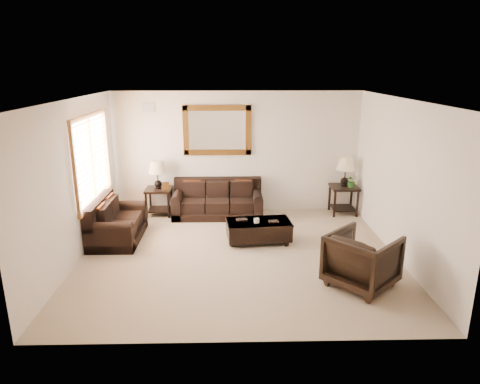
{
  "coord_description": "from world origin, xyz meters",
  "views": [
    {
      "loc": [
        -0.14,
        -6.95,
        3.21
      ],
      "look_at": [
        0.04,
        0.6,
        0.98
      ],
      "focal_mm": 32.0,
      "sensor_mm": 36.0,
      "label": 1
    }
  ],
  "objects_px": {
    "sofa": "(218,203)",
    "loveseat": "(115,225)",
    "end_table_left": "(158,180)",
    "coffee_table": "(259,229)",
    "end_table_right": "(345,177)",
    "armchair": "(362,258)"
  },
  "relations": [
    {
      "from": "end_table_right",
      "to": "coffee_table",
      "type": "distance_m",
      "value": 2.62
    },
    {
      "from": "coffee_table",
      "to": "sofa",
      "type": "bearing_deg",
      "value": 112.35
    },
    {
      "from": "sofa",
      "to": "loveseat",
      "type": "height_order",
      "value": "loveseat"
    },
    {
      "from": "end_table_right",
      "to": "coffee_table",
      "type": "relative_size",
      "value": 1.03
    },
    {
      "from": "end_table_left",
      "to": "end_table_right",
      "type": "distance_m",
      "value": 4.13
    },
    {
      "from": "coffee_table",
      "to": "armchair",
      "type": "bearing_deg",
      "value": -56.07
    },
    {
      "from": "sofa",
      "to": "loveseat",
      "type": "bearing_deg",
      "value": -145.01
    },
    {
      "from": "sofa",
      "to": "end_table_left",
      "type": "xyz_separation_m",
      "value": [
        -1.31,
        0.07,
        0.51
      ]
    },
    {
      "from": "armchair",
      "to": "end_table_left",
      "type": "bearing_deg",
      "value": 3.84
    },
    {
      "from": "loveseat",
      "to": "coffee_table",
      "type": "relative_size",
      "value": 1.15
    },
    {
      "from": "sofa",
      "to": "armchair",
      "type": "height_order",
      "value": "armchair"
    },
    {
      "from": "end_table_left",
      "to": "armchair",
      "type": "height_order",
      "value": "end_table_left"
    },
    {
      "from": "end_table_right",
      "to": "sofa",
      "type": "bearing_deg",
      "value": -178.89
    },
    {
      "from": "end_table_left",
      "to": "end_table_right",
      "type": "height_order",
      "value": "end_table_right"
    },
    {
      "from": "loveseat",
      "to": "coffee_table",
      "type": "xyz_separation_m",
      "value": [
        2.74,
        -0.17,
        -0.05
      ]
    },
    {
      "from": "loveseat",
      "to": "end_table_left",
      "type": "relative_size",
      "value": 1.18
    },
    {
      "from": "end_table_left",
      "to": "sofa",
      "type": "bearing_deg",
      "value": -2.99
    },
    {
      "from": "sofa",
      "to": "coffee_table",
      "type": "height_order",
      "value": "sofa"
    },
    {
      "from": "end_table_left",
      "to": "coffee_table",
      "type": "height_order",
      "value": "end_table_left"
    },
    {
      "from": "end_table_left",
      "to": "armchair",
      "type": "relative_size",
      "value": 1.34
    },
    {
      "from": "sofa",
      "to": "end_table_right",
      "type": "xyz_separation_m",
      "value": [
        2.82,
        0.05,
        0.55
      ]
    },
    {
      "from": "end_table_left",
      "to": "loveseat",
      "type": "bearing_deg",
      "value": -113.62
    }
  ]
}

